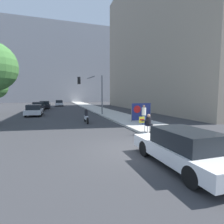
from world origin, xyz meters
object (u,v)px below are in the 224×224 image
car_on_road_nearest (34,110)px  protest_banner (141,112)px  motorcycle_on_road (86,117)px  car_on_road_far_lane (59,103)px  seated_protester (149,123)px  traffic_light_pole (93,88)px  parked_car_curbside (183,148)px  car_on_road_midblock (38,107)px  jogger_on_sidewalk (144,115)px  car_on_road_distant (45,105)px

car_on_road_nearest → protest_banner: bearing=-42.9°
motorcycle_on_road → car_on_road_far_lane: bearing=94.2°
seated_protester → traffic_light_pole: (-1.32, 11.46, 2.69)m
seated_protester → car_on_road_far_lane: size_ratio=0.25×
traffic_light_pole → car_on_road_far_lane: 22.74m
parked_car_curbside → motorcycle_on_road: 11.21m
car_on_road_midblock → car_on_road_far_lane: 13.40m
car_on_road_midblock → car_on_road_far_lane: car_on_road_midblock is taller
traffic_light_pole → jogger_on_sidewalk: bearing=-74.6°
car_on_road_midblock → car_on_road_distant: (0.67, 5.15, 0.00)m
protest_banner → car_on_road_distant: protest_banner is taller
protest_banner → car_on_road_far_lane: protest_banner is taller
motorcycle_on_road → traffic_light_pole: bearing=71.8°
protest_banner → car_on_road_far_lane: size_ratio=0.42×
jogger_on_sidewalk → car_on_road_nearest: (-9.43, 11.19, -0.28)m
car_on_road_nearest → parked_car_curbside: bearing=-69.8°
car_on_road_distant → protest_banner: bearing=-65.9°
car_on_road_far_lane → motorcycle_on_road: bearing=-85.8°
seated_protester → protest_banner: protest_banner is taller
seated_protester → car_on_road_nearest: size_ratio=0.27×
seated_protester → parked_car_curbside: size_ratio=0.27×
car_on_road_nearest → car_on_road_midblock: (-0.13, 6.85, 0.03)m
protest_banner → car_on_road_distant: 23.43m
seated_protester → parked_car_curbside: 5.10m
traffic_light_pole → car_on_road_midblock: traffic_light_pole is taller
protest_banner → motorcycle_on_road: size_ratio=0.92×
car_on_road_midblock → car_on_road_distant: 5.19m
motorcycle_on_road → protest_banner: bearing=-19.0°
parked_car_curbside → car_on_road_nearest: (-6.93, 18.82, 0.02)m
jogger_on_sidewalk → protest_banner: bearing=-121.5°
protest_banner → car_on_road_nearest: (-10.11, 9.39, -0.34)m
car_on_road_distant → motorcycle_on_road: size_ratio=2.00×
seated_protester → traffic_light_pole: 11.84m
traffic_light_pole → car_on_road_nearest: size_ratio=1.10×
parked_car_curbside → motorcycle_on_road: bearing=98.4°
motorcycle_on_road → jogger_on_sidewalk: bearing=-40.0°
car_on_road_nearest → car_on_road_midblock: car_on_road_midblock is taller
jogger_on_sidewalk → car_on_road_distant: 24.83m
motorcycle_on_road → car_on_road_nearest: bearing=124.4°
car_on_road_midblock → motorcycle_on_road: (5.43, -14.58, -0.18)m
jogger_on_sidewalk → parked_car_curbside: bearing=61.0°
parked_car_curbside → car_on_road_far_lane: (-3.64, 38.62, 0.03)m
seated_protester → parked_car_curbside: (-1.42, -4.90, -0.10)m
car_on_road_nearest → car_on_road_far_lane: bearing=80.6°
protest_banner → motorcycle_on_road: (-4.81, 1.66, -0.50)m
car_on_road_midblock → car_on_road_far_lane: bearing=75.2°
car_on_road_distant → traffic_light_pole: bearing=-65.8°
traffic_light_pole → parked_car_curbside: (-0.09, -16.36, -2.80)m
traffic_light_pole → motorcycle_on_road: 6.28m
parked_car_curbside → protest_banner: bearing=71.4°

